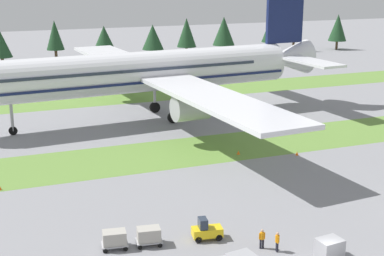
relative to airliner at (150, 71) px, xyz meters
The scene contains 12 objects.
grass_strip_near 19.38m from the airliner, 92.40° to the right, with size 320.00×11.68×0.01m, color olive.
grass_strip_far 19.15m from the airliner, 92.44° to the left, with size 320.00×11.68×0.01m, color olive.
airliner is the anchor object (origin of this frame).
baggage_tug 42.98m from the airliner, 100.79° to the right, with size 2.77×1.69×1.97m.
cargo_dolly_lead 43.42m from the airliner, 107.52° to the right, with size 2.41×1.82×1.55m.
cargo_dolly_second 43.94m from the airliner, 111.30° to the right, with size 2.41×1.82×1.55m.
ground_crew_marshaller 45.67m from the airliner, 95.44° to the right, with size 0.56×0.36×1.74m.
ground_crew_loader 46.53m from the airliner, 94.19° to the right, with size 0.36×0.54×1.74m.
uld_container_2 48.86m from the airliner, 89.94° to the right, with size 2.00×1.60×1.62m, color #A3A3A8.
taxiway_marker_1 28.04m from the airliner, 64.09° to the right, with size 0.44×0.44×0.47m, color orange.
taxiway_marker_2 23.11m from the airliner, 76.64° to the right, with size 0.44×0.44×0.48m, color orange.
distant_tree_line 58.71m from the airliner, 88.65° to the left, with size 160.56×11.06×12.56m.
Camera 1 is at (-24.74, -33.30, 22.41)m, focal length 53.01 mm.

